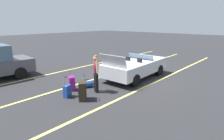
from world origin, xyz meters
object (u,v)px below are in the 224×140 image
(suitcase_large_black, at_px, (83,91))
(convertible_car, at_px, (137,66))
(suitcase_medium_bright, at_px, (72,83))
(suitcase_small_carryon, at_px, (67,91))
(traveler_person, at_px, (96,71))
(duffel_bag, at_px, (88,84))

(suitcase_large_black, bearing_deg, convertible_car, -134.58)
(convertible_car, distance_m, suitcase_medium_bright, 3.87)
(convertible_car, relative_size, suitcase_large_black, 4.13)
(suitcase_large_black, distance_m, suitcase_medium_bright, 1.29)
(suitcase_large_black, xyz_separation_m, suitcase_medium_bright, (0.40, 1.23, -0.06))
(suitcase_large_black, bearing_deg, suitcase_medium_bright, -65.80)
(suitcase_large_black, relative_size, suitcase_small_carryon, 1.19)
(suitcase_small_carryon, bearing_deg, suitcase_large_black, -1.85)
(convertible_car, bearing_deg, suitcase_small_carryon, 172.00)
(suitcase_small_carryon, height_order, traveler_person, traveler_person)
(suitcase_large_black, distance_m, suitcase_small_carryon, 0.74)
(duffel_bag, bearing_deg, suitcase_large_black, -138.93)
(traveler_person, bearing_deg, suitcase_medium_bright, 147.37)
(convertible_car, bearing_deg, duffel_bag, 164.58)
(convertible_car, height_order, suitcase_small_carryon, convertible_car)
(suitcase_small_carryon, bearing_deg, convertible_car, 63.53)
(suitcase_large_black, relative_size, traveler_person, 0.62)
(traveler_person, bearing_deg, duffel_bag, 106.86)
(suitcase_small_carryon, height_order, duffel_bag, suitcase_small_carryon)
(convertible_car, distance_m, suitcase_large_black, 4.14)
(suitcase_medium_bright, xyz_separation_m, traveler_person, (0.56, -0.99, 0.62))
(suitcase_large_black, xyz_separation_m, suitcase_small_carryon, (-0.23, 0.69, -0.12))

